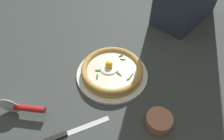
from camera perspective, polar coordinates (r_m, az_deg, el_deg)
The scene contains 6 objects.
ground_plane at distance 0.87m, azimuth 0.40°, elevation -1.88°, with size 2.40×2.40×0.03m, color #373E3D.
pizza_plate at distance 0.85m, azimuth 0.00°, elevation -1.17°, with size 0.29×0.29×0.01m, color white.
pizza at distance 0.83m, azimuth -0.01°, elevation 0.00°, with size 0.25×0.25×0.06m.
side_bowl at distance 0.73m, azimuth 13.01°, elevation -13.70°, with size 0.09×0.09×0.04m, color #B57257.
pizza_cutter at distance 0.78m, azimuth -23.43°, elevation -9.70°, with size 0.13×0.12×0.08m.
table_knife at distance 0.73m, azimuth -12.37°, elevation -16.93°, with size 0.22×0.07×0.01m.
Camera 1 is at (0.33, 0.44, 0.65)m, focal length 32.59 mm.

